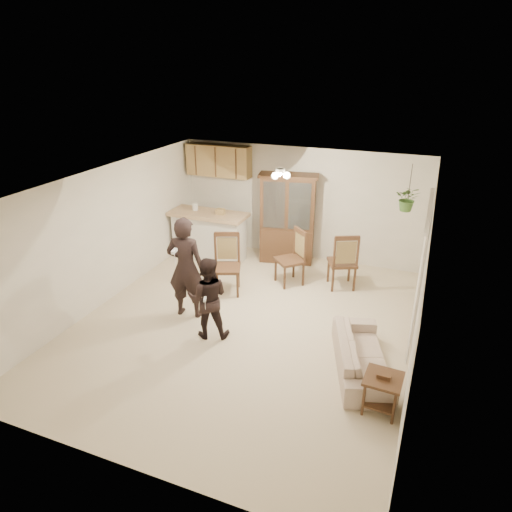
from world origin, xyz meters
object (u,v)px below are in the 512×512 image
at_px(side_table, 382,393).
at_px(chair_bar, 227,277).
at_px(chair_hutch_right, 341,271).
at_px(chair_hutch_left, 289,269).
at_px(adult, 186,269).
at_px(china_hutch, 287,219).
at_px(sofa, 362,349).
at_px(child, 208,299).

distance_m(side_table, chair_bar, 3.93).
height_order(side_table, chair_hutch_right, chair_hutch_right).
bearing_deg(chair_hutch_left, adult, -80.12).
height_order(china_hutch, chair_hutch_right, china_hutch).
relative_size(sofa, chair_hutch_right, 1.60).
bearing_deg(china_hutch, chair_bar, -118.86).
bearing_deg(adult, child, 136.16).
relative_size(sofa, china_hutch, 0.94).
xyz_separation_m(sofa, china_hutch, (-2.25, 3.37, 0.62)).
relative_size(sofa, side_table, 3.24).
relative_size(chair_hutch_left, chair_hutch_right, 0.97).
distance_m(child, china_hutch, 3.39).
distance_m(sofa, adult, 3.23).
bearing_deg(chair_hutch_left, sofa, -6.11).
relative_size(sofa, adult, 1.04).
distance_m(sofa, side_table, 0.85).
bearing_deg(child, sofa, 159.44).
xyz_separation_m(side_table, chair_hutch_right, (-1.22, 3.30, 0.06)).
xyz_separation_m(adult, chair_bar, (0.29, 1.01, -0.57)).
height_order(china_hutch, side_table, china_hutch).
bearing_deg(chair_hutch_left, child, -60.61).
relative_size(adult, china_hutch, 0.91).
bearing_deg(sofa, adult, 63.73).
bearing_deg(china_hutch, side_table, -68.54).
height_order(china_hutch, chair_hutch_left, china_hutch).
relative_size(child, chair_hutch_left, 1.18).
bearing_deg(side_table, chair_hutch_left, 126.14).
bearing_deg(adult, sofa, 163.12).
bearing_deg(side_table, chair_bar, 145.47).
bearing_deg(chair_bar, side_table, -55.81).
bearing_deg(side_table, china_hutch, 122.61).
relative_size(side_table, chair_hutch_right, 0.49).
distance_m(child, chair_hutch_left, 2.42).
xyz_separation_m(adult, chair_hutch_left, (1.30, 1.84, -0.58)).
relative_size(china_hutch, side_table, 3.44).
distance_m(adult, child, 0.83).
bearing_deg(child, china_hutch, -114.60).
height_order(child, chair_hutch_right, child).
relative_size(child, chair_bar, 1.14).
xyz_separation_m(sofa, child, (-2.50, 0.01, 0.31)).
xyz_separation_m(adult, chair_hutch_right, (2.31, 2.08, -0.57)).
xyz_separation_m(sofa, adult, (-3.15, 0.47, 0.53)).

